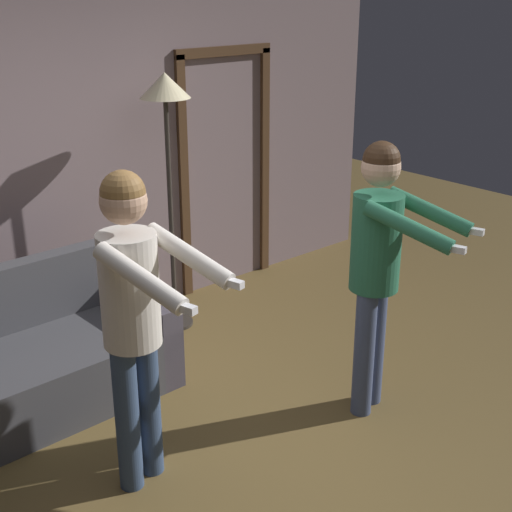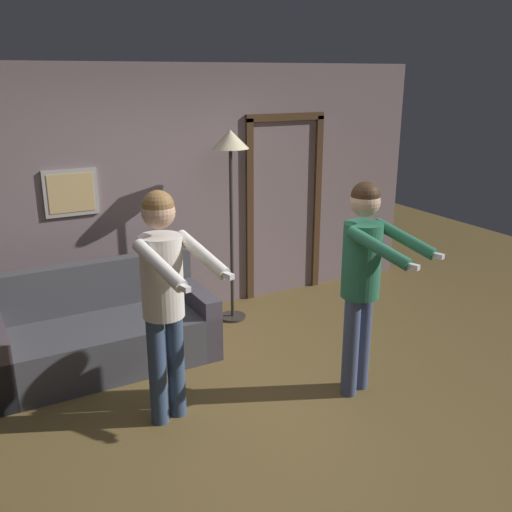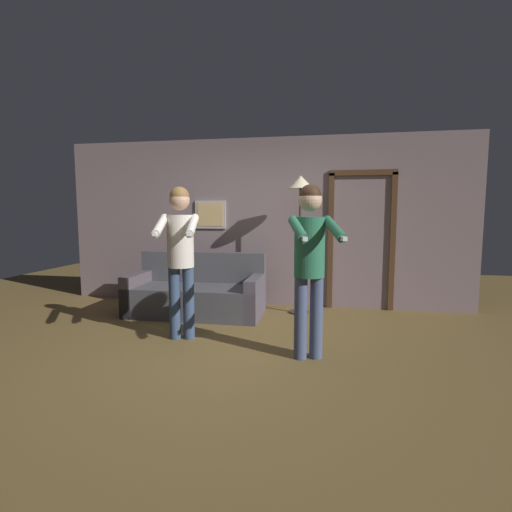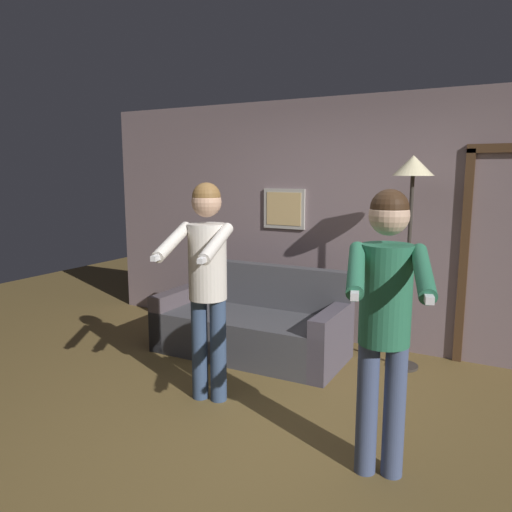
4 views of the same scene
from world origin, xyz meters
name	(u,v)px [view 4 (image 4 of 4)]	position (x,y,z in m)	size (l,w,h in m)	color
ground_plane	(254,432)	(0.00, 0.00, 0.00)	(12.00, 12.00, 0.00)	brown
back_wall_assembly	(357,223)	(0.02, 2.19, 1.30)	(6.40, 0.10, 2.60)	gray
couch	(252,327)	(-0.79, 1.37, 0.28)	(1.91, 0.88, 0.87)	#46454A
torchiere_lamp	(412,189)	(0.66, 1.73, 1.68)	(0.37, 0.37, 1.98)	#332D28
person_standing_left	(207,271)	(-0.57, 0.27, 1.07)	(0.54, 0.75, 1.75)	#324665
person_standing_right	(385,307)	(0.91, -0.08, 1.06)	(0.56, 0.76, 1.74)	#424F73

